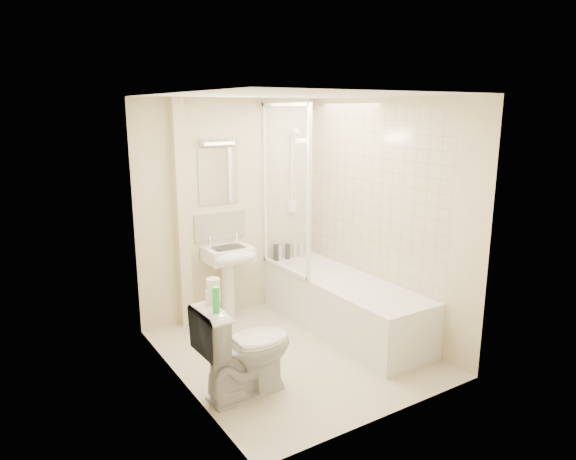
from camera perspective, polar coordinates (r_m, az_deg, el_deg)
floor at (r=5.07m, az=0.67°, el=-13.47°), size 2.50×2.50×0.00m
wall_back at (r=5.72m, az=-6.14°, el=2.31°), size 2.20×0.02×2.40m
wall_left at (r=4.18m, az=-12.06°, el=-2.03°), size 0.02×2.50×2.40m
wall_right at (r=5.32m, az=10.69°, el=1.32°), size 0.02×2.50×2.40m
ceiling at (r=4.53m, az=0.75°, el=14.78°), size 2.20×2.50×0.02m
tile_back at (r=6.04m, az=0.28°, el=5.12°), size 0.70×0.01×1.75m
tile_right at (r=5.42m, az=9.26°, el=4.01°), size 0.01×2.10×1.75m
pipe_boxing at (r=5.43m, az=-11.73°, el=1.50°), size 0.12×0.12×2.40m
splashback at (r=5.68m, az=-7.57°, el=0.43°), size 0.60×0.02×0.30m
mirror at (r=5.58m, az=-7.73°, el=5.94°), size 0.46×0.01×0.60m
strip_light at (r=5.52m, az=-7.75°, el=9.72°), size 0.42×0.07×0.07m
bathtub at (r=5.50m, az=6.15°, el=-8.02°), size 0.70×2.10×0.55m
shower_screen at (r=5.48m, az=-0.33°, el=4.55°), size 0.04×0.92×1.80m
shower_fixture at (r=5.98m, az=0.50°, el=6.22°), size 0.10×0.16×0.99m
pedestal_sink at (r=5.57m, az=-6.47°, el=-3.66°), size 0.49×0.46×0.95m
bottle_black_a at (r=6.00m, az=-1.34°, el=-2.53°), size 0.06×0.06×0.19m
bottle_white_a at (r=6.03m, az=-0.94°, el=-2.61°), size 0.06×0.06×0.16m
bottle_black_b at (r=6.09m, az=-0.04°, el=-2.37°), size 0.06×0.06×0.18m
bottle_cream at (r=6.14m, az=0.75°, el=-2.16°), size 0.05×0.05×0.19m
bottle_white_b at (r=6.19m, az=1.45°, el=-2.31°), size 0.06×0.06×0.13m
bottle_green at (r=6.26m, az=2.30°, el=-2.41°), size 0.05×0.05×0.08m
toilet at (r=4.27m, az=-4.74°, el=-12.91°), size 0.51×0.82×0.80m
toilet_roll_lower at (r=4.08m, az=-8.33°, el=-7.34°), size 0.12×0.12×0.10m
toilet_roll_upper at (r=4.02m, az=-8.31°, el=-6.07°), size 0.10×0.10×0.10m
green_bottle at (r=3.87m, az=-8.00°, el=-7.69°), size 0.05×0.05×0.20m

